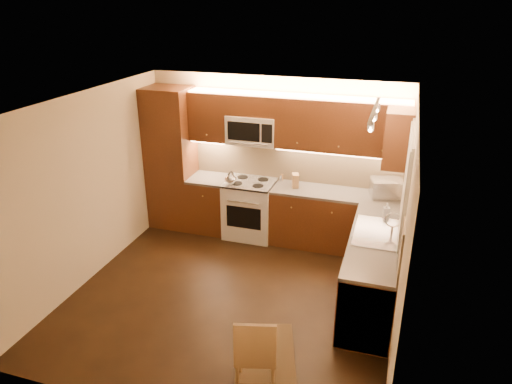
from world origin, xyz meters
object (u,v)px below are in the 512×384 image
(stove, at_px, (250,209))
(dining_chair, at_px, (256,351))
(kettle, at_px, (231,178))
(knife_block, at_px, (295,180))
(sink, at_px, (377,227))
(toaster_oven, at_px, (386,188))
(microwave, at_px, (253,129))
(soap_bottle, at_px, (387,210))

(stove, height_order, dining_chair, stove)
(kettle, bearing_deg, knife_block, 31.81)
(sink, xyz_separation_m, kettle, (-2.25, 0.93, 0.05))
(stove, bearing_deg, sink, -29.36)
(kettle, xyz_separation_m, toaster_oven, (2.29, 0.27, 0.01))
(microwave, height_order, toaster_oven, microwave)
(stove, height_order, microwave, microwave)
(knife_block, xyz_separation_m, dining_chair, (0.35, -3.11, -0.56))
(microwave, distance_m, soap_bottle, 2.33)
(toaster_oven, relative_size, dining_chair, 0.49)
(toaster_oven, relative_size, knife_block, 2.09)
(stove, xyz_separation_m, toaster_oven, (2.04, 0.08, 0.57))
(soap_bottle, bearing_deg, stove, 149.88)
(sink, distance_m, dining_chair, 2.22)
(knife_block, bearing_deg, sink, -60.15)
(stove, height_order, soap_bottle, soap_bottle)
(toaster_oven, relative_size, soap_bottle, 2.36)
(toaster_oven, height_order, soap_bottle, toaster_oven)
(sink, bearing_deg, kettle, 157.55)
(toaster_oven, distance_m, knife_block, 1.33)
(stove, relative_size, dining_chair, 1.04)
(dining_chair, bearing_deg, soap_bottle, 52.98)
(stove, distance_m, kettle, 0.65)
(kettle, xyz_separation_m, knife_block, (0.95, 0.25, -0.02))
(microwave, relative_size, kettle, 3.60)
(stove, height_order, toaster_oven, toaster_oven)
(sink, relative_size, kettle, 4.08)
(stove, height_order, kettle, kettle)
(knife_block, height_order, dining_chair, knife_block)
(kettle, height_order, soap_bottle, kettle)
(sink, height_order, toaster_oven, toaster_oven)
(stove, xyz_separation_m, microwave, (0.00, 0.14, 1.26))
(sink, relative_size, dining_chair, 0.97)
(toaster_oven, xyz_separation_m, dining_chair, (-0.98, -3.14, -0.59))
(kettle, relative_size, dining_chair, 0.24)
(sink, bearing_deg, stove, 150.64)
(sink, bearing_deg, microwave, 147.79)
(stove, xyz_separation_m, kettle, (-0.25, -0.20, 0.57))
(toaster_oven, height_order, knife_block, toaster_oven)
(kettle, bearing_deg, microwave, 70.57)
(microwave, xyz_separation_m, knife_block, (0.71, -0.09, -0.72))
(toaster_oven, bearing_deg, kettle, 172.49)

